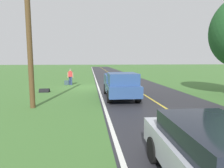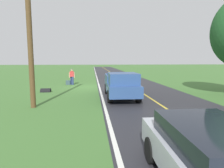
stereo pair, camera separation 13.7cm
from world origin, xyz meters
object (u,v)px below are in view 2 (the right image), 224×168
at_px(hitchhiker_walking, 72,76).
at_px(pickup_truck_passing, 121,84).
at_px(suitcase_carried, 68,83).
at_px(utility_pole_roadside, 30,35).
at_px(sedan_ahead_same_lane, 217,161).

xyz_separation_m(hitchhiker_walking, pickup_truck_passing, (-4.20, 7.83, -0.01)).
bearing_deg(suitcase_carried, utility_pole_roadside, -0.30).
relative_size(hitchhiker_walking, suitcase_carried, 3.65).
height_order(suitcase_carried, pickup_truck_passing, pickup_truck_passing).
relative_size(suitcase_carried, pickup_truck_passing, 0.09).
bearing_deg(utility_pole_roadside, sedan_ahead_same_lane, 126.26).
bearing_deg(sedan_ahead_same_lane, utility_pole_roadside, -53.74).
bearing_deg(utility_pole_roadside, hitchhiker_walking, -96.41).
relative_size(hitchhiker_walking, utility_pole_roadside, 0.22).
relative_size(sedan_ahead_same_lane, utility_pole_roadside, 0.56).
bearing_deg(suitcase_carried, sedan_ahead_same_lane, 19.40).
height_order(pickup_truck_passing, sedan_ahead_same_lane, pickup_truck_passing).
bearing_deg(pickup_truck_passing, hitchhiker_walking, -61.79).
height_order(pickup_truck_passing, utility_pole_roadside, utility_pole_roadside).
bearing_deg(sedan_ahead_same_lane, hitchhiker_walking, -75.65).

